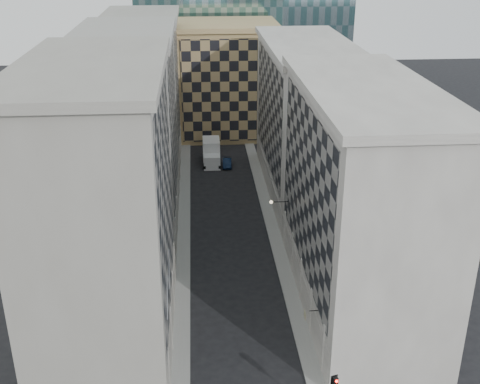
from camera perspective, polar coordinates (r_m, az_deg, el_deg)
sidewalk_west at (r=70.92m, az=-5.34°, el=-3.71°), size 1.50×100.00×0.15m
sidewalk_east at (r=71.42m, az=3.12°, el=-3.43°), size 1.50×100.00×0.15m
bldg_left_a at (r=49.24m, az=-12.65°, el=-1.74°), size 10.80×22.80×23.70m
bldg_left_b at (r=69.80m, az=-10.31°, el=5.55°), size 10.80×22.80×22.70m
bldg_left_c at (r=91.05m, az=-9.03°, el=9.48°), size 10.80×22.80×21.70m
bldg_right_a at (r=54.83m, az=11.17°, el=-0.67°), size 10.80×26.80×20.70m
bldg_right_b at (r=79.74m, az=6.24°, el=6.92°), size 10.80×28.80×19.70m
tan_block at (r=103.75m, az=-1.25°, el=10.67°), size 16.80×14.80×18.80m
flagpoles_left at (r=46.14m, az=-6.83°, el=-8.52°), size 0.10×6.33×2.33m
bracket_lamp at (r=63.31m, az=3.13°, el=-0.95°), size 1.98×0.36×0.36m
box_truck at (r=91.37m, az=-2.73°, el=3.69°), size 2.59×6.30×3.45m
dark_car at (r=90.06m, az=-1.23°, el=2.81°), size 1.47×3.78×1.23m
shop_sign at (r=49.92m, az=6.26°, el=-11.47°), size 1.11×0.65×0.73m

